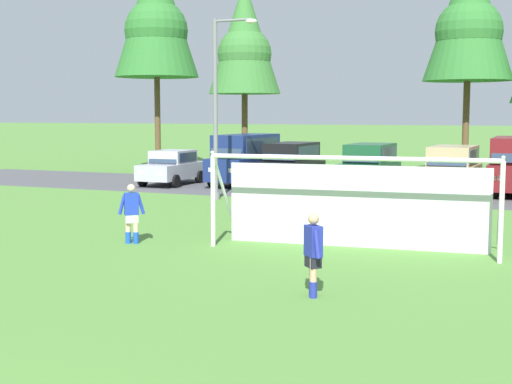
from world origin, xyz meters
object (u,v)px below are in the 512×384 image
(parked_car_slot_center_left, at_px, (291,164))
(parked_car_slot_left, at_px, (245,158))
(soccer_goal, at_px, (354,200))
(parked_car_slot_center, at_px, (369,167))
(player_striker_near, at_px, (132,214))
(parked_car_slot_far_left, at_px, (172,167))
(street_lamp, at_px, (219,107))
(parked_car_slot_center_right, at_px, (452,170))
(player_midfield_center, at_px, (313,255))

(parked_car_slot_center_left, bearing_deg, parked_car_slot_left, 174.60)
(soccer_goal, relative_size, parked_car_slot_center, 1.62)
(soccer_goal, relative_size, parked_car_slot_center_left, 1.61)
(player_striker_near, bearing_deg, parked_car_slot_far_left, 115.36)
(parked_car_slot_left, height_order, street_lamp, street_lamp)
(parked_car_slot_far_left, xyz_separation_m, parked_car_slot_center_right, (13.62, 0.22, 0.24))
(parked_car_slot_far_left, bearing_deg, parked_car_slot_center_right, 0.92)
(parked_car_slot_center, bearing_deg, player_midfield_center, -79.56)
(parked_car_slot_far_left, height_order, parked_car_slot_left, parked_car_slot_left)
(player_midfield_center, bearing_deg, parked_car_slot_center_right, 89.16)
(player_midfield_center, height_order, parked_car_slot_center_left, parked_car_slot_center_left)
(player_midfield_center, height_order, parked_car_slot_left, parked_car_slot_left)
(parked_car_slot_center, bearing_deg, parked_car_slot_center_left, -177.97)
(parked_car_slot_left, xyz_separation_m, parked_car_slot_center_left, (2.49, -0.24, -0.23))
(parked_car_slot_center_left, relative_size, parked_car_slot_center, 1.01)
(parked_car_slot_far_left, bearing_deg, player_striker_near, -64.64)
(player_striker_near, height_order, street_lamp, street_lamp)
(parked_car_slot_center, height_order, street_lamp, street_lamp)
(street_lamp, bearing_deg, parked_car_slot_center, 50.06)
(soccer_goal, bearing_deg, parked_car_slot_center_right, 86.43)
(parked_car_slot_left, relative_size, street_lamp, 0.67)
(parked_car_slot_center_left, distance_m, parked_car_slot_center_right, 7.69)
(parked_car_slot_far_left, distance_m, street_lamp, 7.43)
(player_midfield_center, xyz_separation_m, parked_car_slot_left, (-9.87, 19.47, 0.52))
(parked_car_slot_center_right, distance_m, street_lamp, 10.39)
(parked_car_slot_center, height_order, parked_car_slot_center_right, same)
(soccer_goal, relative_size, parked_car_slot_center_right, 1.61)
(player_midfield_center, height_order, parked_car_slot_far_left, parked_car_slot_far_left)
(parked_car_slot_far_left, xyz_separation_m, parked_car_slot_center, (9.78, 1.09, 0.24))
(player_midfield_center, xyz_separation_m, parked_car_slot_far_left, (-13.35, 18.28, 0.05))
(player_striker_near, relative_size, player_midfield_center, 1.00)
(player_midfield_center, height_order, parked_car_slot_center, parked_car_slot_center)
(street_lamp, bearing_deg, player_striker_near, -78.23)
(parked_car_slot_far_left, bearing_deg, soccer_goal, -45.73)
(player_midfield_center, bearing_deg, parked_car_slot_center_left, 111.00)
(soccer_goal, relative_size, street_lamp, 1.03)
(player_striker_near, distance_m, player_midfield_center, 7.29)
(player_midfield_center, relative_size, parked_car_slot_center, 0.35)
(parked_car_slot_left, bearing_deg, soccer_goal, -56.95)
(parked_car_slot_left, relative_size, parked_car_slot_center, 1.06)
(parked_car_slot_center_right, bearing_deg, street_lamp, -150.37)
(soccer_goal, bearing_deg, player_midfield_center, -83.79)
(player_striker_near, relative_size, parked_car_slot_center_right, 0.35)
(player_midfield_center, distance_m, street_lamp, 16.24)
(parked_car_slot_center_right, height_order, street_lamp, street_lamp)
(player_striker_near, distance_m, parked_car_slot_center_right, 16.37)
(player_midfield_center, bearing_deg, player_striker_near, 150.93)
(parked_car_slot_left, distance_m, street_lamp, 6.58)
(soccer_goal, distance_m, parked_car_slot_far_left, 18.33)
(soccer_goal, bearing_deg, parked_car_slot_far_left, 134.27)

